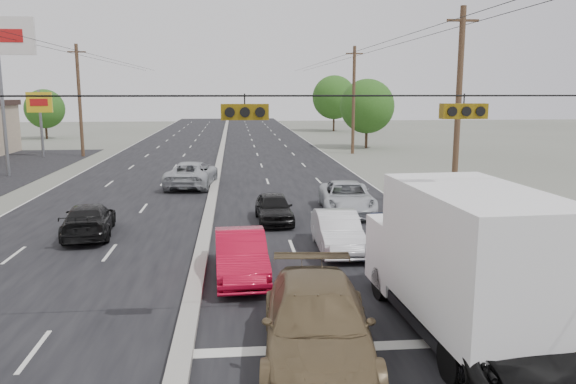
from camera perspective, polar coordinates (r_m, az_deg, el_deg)
name	(u,v)px	position (r m, az deg, el deg)	size (l,w,h in m)	color
ground	(184,346)	(13.90, -10.51, -15.09)	(200.00, 200.00, 0.00)	#606356
road_surface	(218,170)	(42.95, -7.12, 2.26)	(20.00, 160.00, 0.02)	black
center_median	(218,168)	(42.93, -7.12, 2.39)	(0.50, 160.00, 0.20)	gray
utility_pole_left_c	(80,100)	(54.30, -20.41, 8.77)	(1.60, 0.30, 10.00)	#422D1E
utility_pole_right_b	(458,107)	(29.74, 16.91, 8.26)	(1.60, 0.30, 10.00)	#422D1E
utility_pole_right_c	(354,99)	(53.72, 6.68, 9.32)	(1.60, 0.30, 10.00)	#422D1E
traffic_signals	(240,110)	(12.53, -4.88, 8.31)	(25.00, 0.30, 0.54)	black
pole_sign_far	(40,108)	(55.30, -23.91, 7.82)	(2.20, 0.25, 6.00)	slate
tree_left_far	(45,109)	(76.19, -23.49, 7.76)	(4.80, 4.80, 6.12)	#382619
tree_right_mid	(367,106)	(59.16, 8.04, 8.62)	(5.60, 5.60, 7.14)	#382619
tree_right_far	(334,97)	(83.83, 4.70, 9.56)	(6.40, 6.40, 8.16)	#382619
box_truck	(461,260)	(14.18, 17.14, -6.58)	(2.95, 7.49, 3.74)	black
tan_sedan	(317,325)	(12.66, 2.98, -13.33)	(2.38, 5.86, 1.70)	brown
red_sedan	(241,256)	(18.00, -4.83, -6.47)	(1.57, 4.51, 1.49)	#B70B27
black_suv	(503,329)	(13.39, 20.96, -12.91)	(2.64, 5.73, 1.59)	black
queue_car_a	(274,208)	(25.47, -1.45, -1.65)	(1.56, 3.88, 1.32)	black
queue_car_b	(337,232)	(21.06, 5.03, -4.06)	(1.52, 4.36, 1.44)	silver
queue_car_c	(347,198)	(27.60, 5.99, -0.60)	(2.47, 5.36, 1.49)	#B6BABE
queue_car_d	(411,250)	(18.97, 12.43, -5.79)	(2.10, 5.16, 1.50)	#102151
oncoming_near	(89,220)	(24.46, -19.58, -2.72)	(1.88, 4.63, 1.34)	black
oncoming_far	(192,174)	(35.41, -9.74, 1.79)	(2.64, 5.72, 1.59)	#A6AAAE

